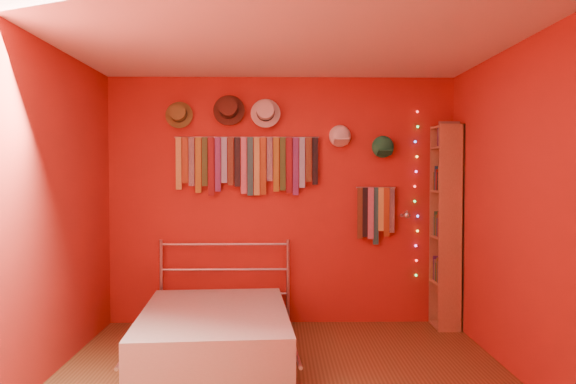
{
  "coord_description": "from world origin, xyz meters",
  "views": [
    {
      "loc": [
        -0.04,
        -3.95,
        1.54
      ],
      "look_at": [
        0.05,
        0.9,
        1.37
      ],
      "focal_mm": 35.0,
      "sensor_mm": 36.0,
      "label": 1
    }
  ],
  "objects": [
    {
      "name": "left_wall",
      "position": [
        -1.75,
        0.0,
        1.25
      ],
      "size": [
        0.02,
        3.5,
        2.5
      ],
      "primitive_type": "cube",
      "color": "#A61E1A",
      "rests_on": "ground"
    },
    {
      "name": "reading_lamp",
      "position": [
        1.22,
        1.53,
        1.12
      ],
      "size": [
        0.07,
        0.28,
        0.08
      ],
      "color": "#B6B6BB",
      "rests_on": "back_wall"
    },
    {
      "name": "fedora_olive",
      "position": [
        -1.03,
        1.66,
        2.12
      ],
      "size": [
        0.27,
        0.15,
        0.27
      ],
      "rotation": [
        1.36,
        0.0,
        0.0
      ],
      "color": "olive",
      "rests_on": "back_wall"
    },
    {
      "name": "back_wall",
      "position": [
        0.0,
        1.75,
        1.25
      ],
      "size": [
        3.5,
        0.02,
        2.5
      ],
      "primitive_type": "cube",
      "color": "#A61E1A",
      "rests_on": "ground"
    },
    {
      "name": "fedora_white",
      "position": [
        -0.16,
        1.65,
        2.14
      ],
      "size": [
        0.3,
        0.16,
        0.29
      ],
      "rotation": [
        1.36,
        0.0,
        0.0
      ],
      "color": "beige",
      "rests_on": "back_wall"
    },
    {
      "name": "bed",
      "position": [
        -0.57,
        0.74,
        0.2
      ],
      "size": [
        1.42,
        1.83,
        0.86
      ],
      "rotation": [
        0.0,
        0.0,
        0.07
      ],
      "color": "#B6B6BB",
      "rests_on": "ground"
    },
    {
      "name": "cap_green",
      "position": [
        1.02,
        1.7,
        1.79
      ],
      "size": [
        0.2,
        0.25,
        0.2
      ],
      "color": "#1B7C4B",
      "rests_on": "back_wall"
    },
    {
      "name": "bookshelf",
      "position": [
        1.66,
        1.53,
        1.02
      ],
      "size": [
        0.25,
        0.34,
        2.0
      ],
      "color": "#925E42",
      "rests_on": "ground"
    },
    {
      "name": "right_wall",
      "position": [
        1.75,
        0.0,
        1.25
      ],
      "size": [
        0.02,
        3.5,
        2.5
      ],
      "primitive_type": "cube",
      "color": "#A61E1A",
      "rests_on": "ground"
    },
    {
      "name": "tie_rack",
      "position": [
        -0.35,
        1.69,
        1.64
      ],
      "size": [
        1.45,
        0.03,
        0.59
      ],
      "color": "#B6B6BB",
      "rests_on": "back_wall"
    },
    {
      "name": "cap_white",
      "position": [
        0.59,
        1.7,
        1.9
      ],
      "size": [
        0.2,
        0.25,
        0.2
      ],
      "color": "white",
      "rests_on": "back_wall"
    },
    {
      "name": "small_tie_rack",
      "position": [
        0.95,
        1.69,
        1.14
      ],
      "size": [
        0.4,
        0.03,
        0.58
      ],
      "color": "#B6B6BB",
      "rests_on": "back_wall"
    },
    {
      "name": "fedora_brown",
      "position": [
        -0.53,
        1.65,
        2.17
      ],
      "size": [
        0.31,
        0.17,
        0.31
      ],
      "rotation": [
        1.36,
        0.0,
        0.0
      ],
      "color": "#472319",
      "rests_on": "back_wall"
    },
    {
      "name": "ceiling",
      "position": [
        0.0,
        0.0,
        2.5
      ],
      "size": [
        3.5,
        3.5,
        0.02
      ],
      "primitive_type": "cube",
      "color": "white",
      "rests_on": "back_wall"
    },
    {
      "name": "fairy_lights",
      "position": [
        1.37,
        1.71,
        1.32
      ],
      "size": [
        0.06,
        0.02,
        1.69
      ],
      "color": "#FF3333",
      "rests_on": "back_wall"
    }
  ]
}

